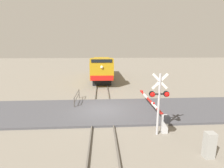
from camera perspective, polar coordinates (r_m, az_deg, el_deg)
The scene contains 9 objects.
ground_plane at distance 14.17m, azimuth -3.27°, elevation -9.27°, with size 160.00×160.00×0.00m, color gray.
rail_track_left at distance 14.16m, azimuth -6.21°, elevation -9.02°, with size 0.08×80.00×0.15m, color #59544C.
rail_track_right at distance 14.16m, azimuth -0.33°, elevation -8.94°, with size 0.08×80.00×0.15m, color #59544C.
road_surface at distance 14.14m, azimuth -3.27°, elevation -8.98°, with size 36.00×5.84×0.16m, color #47474C.
locomotive at distance 28.56m, azimuth -3.49°, elevation 5.66°, with size 3.10×14.83×3.84m.
crossing_signal at distance 10.15m, azimuth 15.68°, elevation -4.59°, with size 1.18×0.33×3.77m.
crossing_gate at distance 12.00m, azimuth 15.53°, elevation -9.71°, with size 0.36×7.07×1.23m.
utility_cabinet at distance 9.66m, azimuth 30.08°, elevation -17.46°, with size 0.46×0.39×1.28m, color #999993.
guard_railing at distance 16.43m, azimuth -11.84°, elevation -4.18°, with size 0.08×3.26×0.95m.
Camera 1 is at (-0.01, -13.21, 5.13)m, focal length 27.00 mm.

